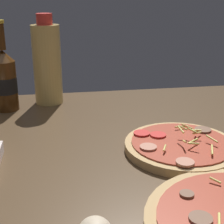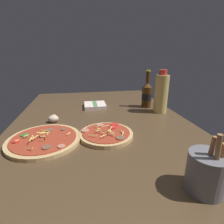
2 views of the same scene
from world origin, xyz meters
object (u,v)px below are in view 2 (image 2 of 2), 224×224
pizza_far (105,134)px  oil_bottle (161,93)px  beer_bottle (147,94)px  dish_towel (95,105)px  pizza_near (44,140)px  mushroom_left (53,119)px  utensil_crock (207,172)px

pizza_far → oil_bottle: size_ratio=0.92×
beer_bottle → dish_towel: (-4.75, -33.12, -7.24)cm
pizza_near → beer_bottle: 68.99cm
beer_bottle → pizza_far: bearing=-40.7°
pizza_near → beer_bottle: (-38.17, 56.97, 7.56)cm
mushroom_left → dish_towel: bearing=133.3°
pizza_near → utensil_crock: 57.29cm
beer_bottle → mushroom_left: beer_bottle is taller
pizza_near → mushroom_left: 21.24cm
pizza_near → oil_bottle: 67.88cm
pizza_near → pizza_far: (-0.64, 24.73, 0.09)cm
pizza_near → beer_bottle: size_ratio=1.22×
pizza_near → mushroom_left: bearing=177.9°
mushroom_left → pizza_near: bearing=-2.1°
beer_bottle → utensil_crock: size_ratio=1.40×
pizza_far → mushroom_left: (-20.56, -23.94, 0.88)cm
oil_bottle → pizza_near: bearing=-66.3°
pizza_far → dish_towel: bearing=-178.8°
pizza_near → dish_towel: bearing=150.9°
dish_towel → beer_bottle: bearing=81.8°
pizza_far → beer_bottle: bearing=139.3°
pizza_far → dish_towel: size_ratio=1.63×
pizza_far → beer_bottle: size_ratio=0.97×
oil_bottle → utensil_crock: oil_bottle is taller
utensil_crock → dish_towel: (-77.11, -21.88, -4.24)cm
oil_bottle → utensil_crock: 63.43cm
pizza_far → dish_towel: pizza_far is taller
pizza_near → beer_bottle: beer_bottle is taller
pizza_near → utensil_crock: size_ratio=1.70×
mushroom_left → utensil_crock: size_ratio=0.33×
mushroom_left → beer_bottle: bearing=106.8°
beer_bottle → dish_towel: 34.23cm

